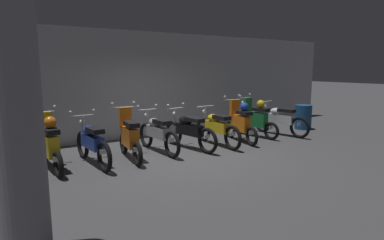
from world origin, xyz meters
The scene contains 14 objects.
ground_plane centered at (0.00, 0.00, 0.00)m, with size 80.00×80.00×0.00m, color #424244.
back_wall centered at (0.00, 2.85, 1.58)m, with size 16.00×0.30×3.16m, color #ADADB2.
motorbike_slot_0 centered at (-3.75, 0.80, 0.49)m, with size 0.59×1.95×1.15m.
motorbike_slot_1 centered at (-2.92, 0.68, 0.57)m, with size 0.59×1.68×1.29m.
motorbike_slot_2 centered at (-2.09, 0.60, 0.49)m, with size 0.59×1.95×1.15m.
motorbike_slot_3 centered at (-1.25, 0.56, 0.53)m, with size 0.59×1.68×1.29m.
motorbike_slot_4 centered at (-0.42, 0.78, 0.49)m, with size 0.59×1.95×1.15m.
motorbike_slot_5 centered at (0.41, 0.64, 0.49)m, with size 0.60×1.94×1.15m.
motorbike_slot_6 centered at (1.25, 0.57, 0.49)m, with size 0.56×1.95×1.03m.
motorbike_slot_7 centered at (2.09, 0.56, 0.57)m, with size 0.58×1.67×1.29m.
motorbike_slot_8 centered at (2.92, 0.82, 0.57)m, with size 0.59×1.68×1.29m.
motorbike_slot_9 centered at (3.75, 0.59, 0.49)m, with size 0.61×1.93×1.03m.
support_pillar centered at (-3.68, -2.47, 1.58)m, with size 0.52×0.52×3.16m, color gray.
trash_bin centered at (5.20, 0.86, 0.42)m, with size 0.55×0.55×0.83m, color navy.
Camera 1 is at (-3.92, -6.26, 2.08)m, focal length 30.08 mm.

